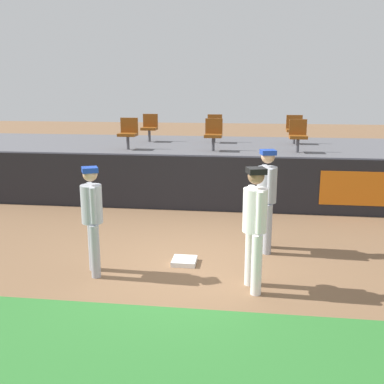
# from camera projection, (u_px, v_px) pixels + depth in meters

# --- Properties ---
(ground_plane) EXTENTS (60.00, 60.00, 0.00)m
(ground_plane) POSITION_uv_depth(u_px,v_px,m) (189.00, 268.00, 7.28)
(ground_plane) COLOR brown
(grass_foreground_strip) EXTENTS (18.00, 2.80, 0.01)m
(grass_foreground_strip) POSITION_uv_depth(u_px,v_px,m) (152.00, 372.00, 4.60)
(grass_foreground_strip) COLOR #2D722D
(grass_foreground_strip) RESTS_ON ground_plane
(first_base) EXTENTS (0.40, 0.40, 0.08)m
(first_base) POSITION_uv_depth(u_px,v_px,m) (184.00, 261.00, 7.44)
(first_base) COLOR white
(first_base) RESTS_ON ground_plane
(player_fielder_home) EXTENTS (0.43, 0.59, 1.81)m
(player_fielder_home) POSITION_uv_depth(u_px,v_px,m) (255.00, 221.00, 6.27)
(player_fielder_home) COLOR white
(player_fielder_home) RESTS_ON ground_plane
(player_runner_visitor) EXTENTS (0.41, 0.51, 1.84)m
(player_runner_visitor) POSITION_uv_depth(u_px,v_px,m) (266.00, 193.00, 7.81)
(player_runner_visitor) COLOR #9EA3AD
(player_runner_visitor) RESTS_ON ground_plane
(player_coach_visitor) EXTENTS (0.44, 0.44, 1.71)m
(player_coach_visitor) POSITION_uv_depth(u_px,v_px,m) (92.00, 213.00, 6.83)
(player_coach_visitor) COLOR #9EA3AD
(player_coach_visitor) RESTS_ON ground_plane
(field_wall) EXTENTS (18.00, 0.26, 1.31)m
(field_wall) POSITION_uv_depth(u_px,v_px,m) (210.00, 183.00, 10.54)
(field_wall) COLOR black
(field_wall) RESTS_ON ground_plane
(bleacher_platform) EXTENTS (18.00, 4.80, 1.24)m
(bleacher_platform) POSITION_uv_depth(u_px,v_px,m) (217.00, 166.00, 13.03)
(bleacher_platform) COLOR #59595E
(bleacher_platform) RESTS_ON ground_plane
(seat_front_center) EXTENTS (0.45, 0.44, 0.84)m
(seat_front_center) POSITION_uv_depth(u_px,v_px,m) (213.00, 133.00, 11.70)
(seat_front_center) COLOR #4C4C51
(seat_front_center) RESTS_ON bleacher_platform
(seat_front_right) EXTENTS (0.45, 0.44, 0.84)m
(seat_front_right) POSITION_uv_depth(u_px,v_px,m) (298.00, 134.00, 11.42)
(seat_front_right) COLOR #4C4C51
(seat_front_right) RESTS_ON bleacher_platform
(seat_front_left) EXTENTS (0.48, 0.44, 0.84)m
(seat_front_left) POSITION_uv_depth(u_px,v_px,m) (128.00, 132.00, 11.99)
(seat_front_left) COLOR #4C4C51
(seat_front_left) RESTS_ON bleacher_platform
(seat_back_left) EXTENTS (0.46, 0.44, 0.84)m
(seat_back_left) POSITION_uv_depth(u_px,v_px,m) (150.00, 126.00, 13.70)
(seat_back_left) COLOR #4C4C51
(seat_back_left) RESTS_ON bleacher_platform
(seat_back_right) EXTENTS (0.47, 0.44, 0.84)m
(seat_back_right) POSITION_uv_depth(u_px,v_px,m) (294.00, 128.00, 13.15)
(seat_back_right) COLOR #4C4C51
(seat_back_right) RESTS_ON bleacher_platform
(seat_back_center) EXTENTS (0.44, 0.44, 0.84)m
(seat_back_center) POSITION_uv_depth(u_px,v_px,m) (214.00, 127.00, 13.45)
(seat_back_center) COLOR #4C4C51
(seat_back_center) RESTS_ON bleacher_platform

